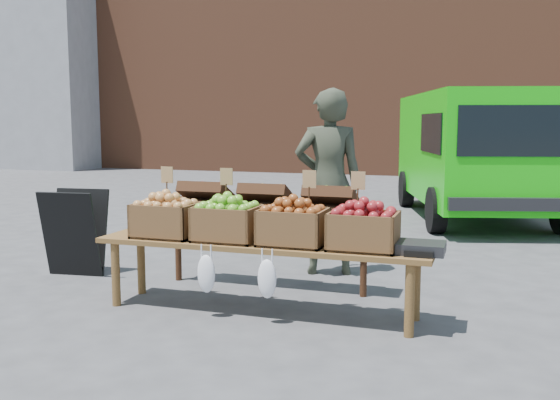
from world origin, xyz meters
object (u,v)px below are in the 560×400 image
(back_table, at_px, (266,232))
(crate_golden_apples, at_px, (167,220))
(vendor, at_px, (329,182))
(chalkboard_sign, at_px, (75,232))
(crate_red_apples, at_px, (293,227))
(delivery_van, at_px, (476,157))
(crate_russet_pears, at_px, (228,223))
(display_bench, at_px, (260,278))
(crate_green_apples, at_px, (363,231))
(weighing_scale, at_px, (421,248))

(back_table, distance_m, crate_golden_apples, 0.97)
(vendor, bearing_deg, back_table, 43.19)
(chalkboard_sign, xyz_separation_m, crate_red_apples, (2.44, -0.58, 0.28))
(delivery_van, bearing_deg, crate_golden_apples, -127.87)
(back_table, xyz_separation_m, crate_golden_apples, (-0.62, -0.72, 0.19))
(vendor, height_order, back_table, vendor)
(delivery_van, relative_size, chalkboard_sign, 5.04)
(crate_russet_pears, bearing_deg, display_bench, 0.00)
(vendor, height_order, crate_golden_apples, vendor)
(crate_red_apples, distance_m, crate_green_apples, 0.55)
(chalkboard_sign, relative_size, crate_red_apples, 1.73)
(back_table, xyz_separation_m, weighing_scale, (1.46, -0.72, 0.09))
(delivery_van, xyz_separation_m, back_table, (-1.71, -4.97, -0.46))
(crate_red_apples, bearing_deg, vendor, 93.30)
(chalkboard_sign, relative_size, crate_golden_apples, 1.73)
(weighing_scale, bearing_deg, back_table, 153.69)
(crate_golden_apples, bearing_deg, vendor, 54.92)
(vendor, distance_m, display_bench, 1.59)
(vendor, relative_size, display_bench, 0.68)
(display_bench, xyz_separation_m, weighing_scale, (1.25, 0.00, 0.33))
(vendor, bearing_deg, crate_green_apples, 95.49)
(delivery_van, bearing_deg, chalkboard_sign, -141.32)
(chalkboard_sign, height_order, crate_russet_pears, chalkboard_sign)
(chalkboard_sign, bearing_deg, display_bench, -21.51)
(delivery_van, xyz_separation_m, crate_red_apples, (-1.23, -5.69, -0.27))
(back_table, relative_size, crate_golden_apples, 4.20)
(chalkboard_sign, distance_m, crate_red_apples, 2.53)
(display_bench, bearing_deg, crate_red_apples, 0.00)
(crate_golden_apples, height_order, crate_russet_pears, same)
(display_bench, bearing_deg, vendor, 82.46)
(weighing_scale, bearing_deg, crate_golden_apples, 180.00)
(crate_golden_apples, relative_size, crate_russet_pears, 1.00)
(vendor, height_order, crate_green_apples, vendor)
(vendor, xyz_separation_m, weighing_scale, (1.06, -1.45, -0.31))
(vendor, bearing_deg, crate_golden_apples, 36.77)
(display_bench, distance_m, weighing_scale, 1.29)
(delivery_van, bearing_deg, crate_green_apples, -112.41)
(delivery_van, xyz_separation_m, vendor, (-1.31, -4.24, -0.05))
(crate_russet_pears, height_order, weighing_scale, crate_russet_pears)
(delivery_van, height_order, chalkboard_sign, delivery_van)
(crate_golden_apples, relative_size, weighing_scale, 1.47)
(chalkboard_sign, height_order, weighing_scale, chalkboard_sign)
(delivery_van, xyz_separation_m, crate_green_apples, (-0.68, -5.69, -0.27))
(crate_red_apples, relative_size, weighing_scale, 1.47)
(delivery_van, relative_size, vendor, 2.36)
(crate_golden_apples, height_order, weighing_scale, crate_golden_apples)
(back_table, height_order, crate_red_apples, back_table)
(crate_russet_pears, distance_m, crate_red_apples, 0.55)
(chalkboard_sign, distance_m, crate_green_apples, 3.06)
(back_table, xyz_separation_m, crate_green_apples, (1.03, -0.72, 0.19))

